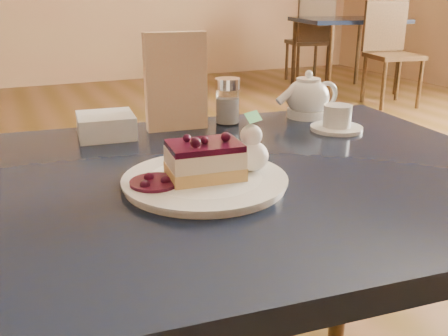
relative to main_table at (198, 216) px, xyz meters
name	(u,v)px	position (x,y,z in m)	size (l,w,h in m)	color
main_table	(198,216)	(0.00, 0.00, 0.00)	(1.17, 0.84, 0.69)	black
dessert_plate	(205,181)	(0.00, -0.05, 0.08)	(0.24, 0.24, 0.01)	white
cheesecake_slice	(205,161)	(0.00, -0.05, 0.11)	(0.12, 0.09, 0.05)	#E8BD67
whipped_cream	(251,155)	(0.07, -0.04, 0.11)	(0.06, 0.06, 0.05)	white
berry_sauce	(155,183)	(-0.08, -0.04, 0.09)	(0.07, 0.07, 0.01)	#3F0D25
tea_set	(313,103)	(0.37, 0.23, 0.11)	(0.15, 0.23, 0.10)	white
menu_card	(176,82)	(0.07, 0.28, 0.17)	(0.13, 0.03, 0.20)	beige
sugar_shaker	(227,101)	(0.18, 0.28, 0.12)	(0.05, 0.05, 0.10)	white
napkin_stack	(106,125)	(-0.08, 0.28, 0.09)	(0.11, 0.11, 0.05)	white
bg_table_far_right	(343,85)	(2.88, 3.35, -0.55)	(1.09, 1.74, 1.15)	black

